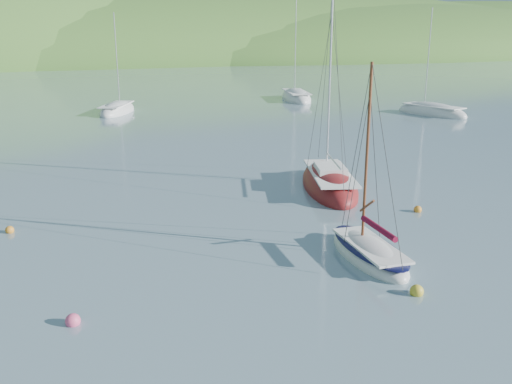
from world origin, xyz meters
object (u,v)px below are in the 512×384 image
object	(u,v)px
daysailer_white	(369,253)
distant_sloop_a	(117,111)
distant_sloop_d	(432,113)
distant_sloop_b	(296,98)
sloop_red	(329,185)

from	to	relation	value
daysailer_white	distant_sloop_a	world-z (taller)	distant_sloop_a
distant_sloop_a	distant_sloop_d	size ratio (longest dim) A/B	0.96
distant_sloop_a	distant_sloop_b	xyz separation A→B (m)	(22.80, 3.79, 0.02)
daysailer_white	sloop_red	world-z (taller)	sloop_red
distant_sloop_a	daysailer_white	bearing A→B (deg)	-59.04
daysailer_white	distant_sloop_b	size ratio (longest dim) A/B	0.62
distant_sloop_b	sloop_red	bearing A→B (deg)	-98.66
sloop_red	distant_sloop_b	distance (m)	41.38
distant_sloop_d	distant_sloop_b	bearing A→B (deg)	99.56
sloop_red	distant_sloop_d	xyz separation A→B (m)	(23.30, 22.20, -0.03)
sloop_red	distant_sloop_a	size ratio (longest dim) A/B	1.09
distant_sloop_a	distant_sloop_d	xyz separation A→B (m)	(31.32, -12.65, 0.01)
distant_sloop_b	distant_sloop_d	size ratio (longest dim) A/B	1.12
sloop_red	distant_sloop_a	xyz separation A→B (m)	(-8.02, 34.86, -0.04)
daysailer_white	distant_sloop_d	world-z (taller)	distant_sloop_d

